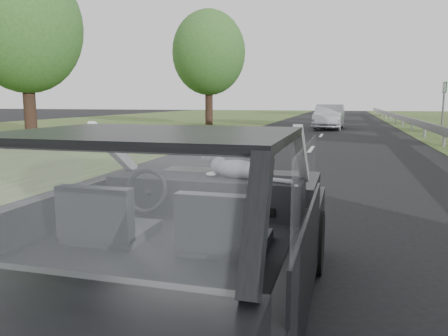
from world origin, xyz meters
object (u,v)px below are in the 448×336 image
Objects in this scene: subject_car at (179,231)px; cat at (237,168)px; highway_sign at (443,105)px; other_car at (329,117)px.

cat is (0.26, 0.63, 0.36)m from subject_car.
highway_sign is (6.40, 25.59, 0.27)m from cat.
cat is at bearing -103.75° from highway_sign.
subject_car is 6.94× the size of cat.
other_car is at bearing 89.65° from subject_car.
subject_car is at bearing -99.03° from cat.
subject_car is 27.06m from highway_sign.
subject_car is at bearing -87.94° from other_car.
other_car is (-0.12, 22.33, -0.39)m from cat.
other_car is (0.14, 22.96, -0.03)m from subject_car.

